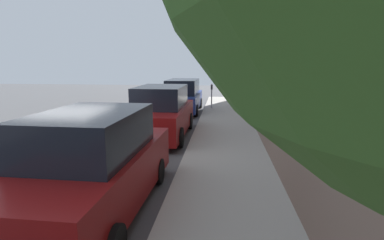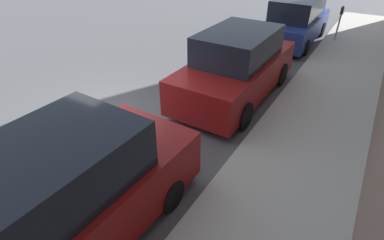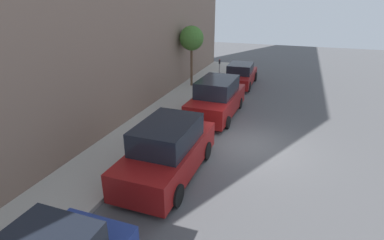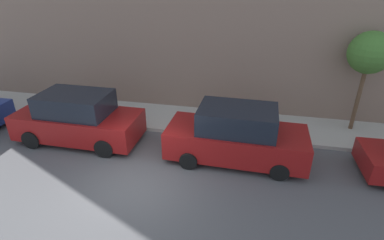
{
  "view_description": "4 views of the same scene",
  "coord_description": "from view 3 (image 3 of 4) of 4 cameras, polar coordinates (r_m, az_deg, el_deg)",
  "views": [
    {
      "loc": [
        4.64,
        -8.15,
        2.88
      ],
      "look_at": [
        3.63,
        1.52,
        1.0
      ],
      "focal_mm": 28.0,
      "sensor_mm": 36.0,
      "label": 1
    },
    {
      "loc": [
        5.43,
        -4.45,
        4.32
      ],
      "look_at": [
        2.71,
        -0.05,
        1.0
      ],
      "focal_mm": 28.0,
      "sensor_mm": 36.0,
      "label": 2
    },
    {
      "loc": [
        -1.6,
        11.46,
        5.84
      ],
      "look_at": [
        2.36,
        0.41,
        1.0
      ],
      "focal_mm": 28.0,
      "sensor_mm": 36.0,
      "label": 3
    },
    {
      "loc": [
        -6.99,
        -3.31,
        6.01
      ],
      "look_at": [
        2.94,
        -1.21,
        1.0
      ],
      "focal_mm": 28.0,
      "sensor_mm": 36.0,
      "label": 4
    }
  ],
  "objects": [
    {
      "name": "parked_suv_second",
      "position": [
        15.67,
        4.75,
        4.08
      ],
      "size": [
        2.08,
        4.85,
        1.98
      ],
      "color": "maroon",
      "rests_on": "ground_plane"
    },
    {
      "name": "ground_plane",
      "position": [
        12.96,
        10.53,
        -4.79
      ],
      "size": [
        60.0,
        60.0,
        0.0
      ],
      "primitive_type": "plane",
      "color": "#515154"
    },
    {
      "name": "parking_meter_near",
      "position": [
        22.8,
        5.25,
        10.11
      ],
      "size": [
        0.11,
        0.15,
        1.42
      ],
      "color": "#ADADB2",
      "rests_on": "sidewalk"
    },
    {
      "name": "street_tree",
      "position": [
        20.32,
        -0.08,
        15.24
      ],
      "size": [
        1.59,
        1.59,
        3.98
      ],
      "color": "brown",
      "rests_on": "sidewalk"
    },
    {
      "name": "parked_sedan_nearest",
      "position": [
        21.66,
        9.18,
        8.46
      ],
      "size": [
        1.92,
        4.54,
        1.54
      ],
      "color": "maroon",
      "rests_on": "ground_plane"
    },
    {
      "name": "parked_suv_third",
      "position": [
        10.39,
        -4.62,
        -5.88
      ],
      "size": [
        2.08,
        4.82,
        1.98
      ],
      "color": "maroon",
      "rests_on": "ground_plane"
    },
    {
      "name": "sidewalk",
      "position": [
        14.32,
        -8.54,
        -1.6
      ],
      "size": [
        2.53,
        32.0,
        0.15
      ],
      "color": "#B2ADA3",
      "rests_on": "ground_plane"
    }
  ]
}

